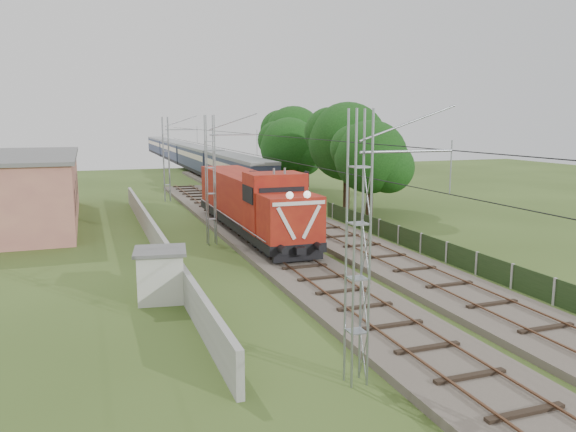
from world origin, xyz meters
name	(u,v)px	position (x,y,z in m)	size (l,w,h in m)	color
ground	(335,294)	(0.00, 0.00, 0.00)	(140.00, 140.00, 0.00)	#34491B
track_main	(283,255)	(0.00, 7.00, 0.18)	(4.20, 70.00, 0.45)	#6B6054
track_side	(289,214)	(5.00, 20.00, 0.18)	(4.20, 80.00, 0.45)	#6B6054
catenary	(211,180)	(-2.95, 12.00, 4.05)	(3.31, 70.00, 8.00)	gray
boundary_wall	(155,236)	(-6.50, 12.00, 0.75)	(0.25, 40.00, 1.50)	#9E9E99
station_building	(19,189)	(-15.00, 24.00, 2.63)	(8.40, 20.40, 5.22)	tan
fence	(447,252)	(8.00, 3.00, 0.60)	(0.12, 32.00, 1.20)	black
locomotive	(251,202)	(0.00, 13.49, 2.35)	(3.18, 18.19, 4.62)	black
coach_rake	(186,154)	(5.00, 68.71, 2.40)	(2.87, 85.55, 3.31)	black
signal_post	(306,193)	(3.09, 11.38, 3.08)	(0.49, 0.39, 4.48)	black
relay_hut	(161,274)	(-7.40, 1.82, 1.14)	(2.47, 2.47, 2.25)	beige
tree_a	(371,158)	(10.67, 16.82, 4.81)	(5.95, 5.66, 7.71)	#3A2217
tree_b	(348,143)	(11.36, 22.38, 5.77)	(7.14, 6.80, 9.25)	#3A2217
tree_c	(290,147)	(9.30, 31.55, 4.97)	(6.15, 5.86, 7.97)	#3A2217
tree_d	(294,137)	(11.96, 37.48, 5.78)	(7.15, 6.81, 9.26)	#3A2217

